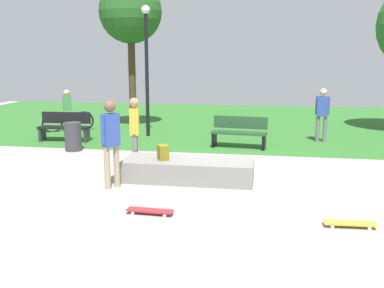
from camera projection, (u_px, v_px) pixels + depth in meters
ground_plane at (213, 170)px, 10.23m from camera, size 28.00×28.00×0.00m
grass_lawn at (235, 121)px, 17.83m from camera, size 26.60×12.28×0.01m
concrete_ledge at (189, 170)px, 9.35m from camera, size 2.80×1.07×0.45m
backpack_on_ledge at (163, 152)px, 9.28m from camera, size 0.31×0.34×0.32m
skater_performing_trick at (111, 137)px, 8.62m from camera, size 0.36×0.37×1.79m
skater_watching at (135, 128)px, 10.15m from camera, size 0.26×0.42×1.70m
skateboard_by_ledge at (150, 211)px, 7.33m from camera, size 0.81×0.23×0.08m
skateboard_spare at (350, 223)px, 6.77m from camera, size 0.81×0.24×0.08m
park_bench_far_left at (239, 131)px, 12.64m from camera, size 1.64×0.65×0.91m
park_bench_by_oak at (65, 126)px, 13.63m from camera, size 1.62×0.53×0.91m
tree_leaning_ash at (130, 13)px, 15.54m from camera, size 2.27×2.27×5.37m
lamp_post at (147, 58)px, 14.09m from camera, size 0.28×0.28×4.25m
trash_bin at (73, 137)px, 12.25m from camera, size 0.47×0.47×0.81m
pedestrian_with_backpack at (322, 110)px, 13.41m from camera, size 0.42×0.38×1.68m
cyclist_on_bicycle at (68, 114)px, 15.44m from camera, size 1.57×1.03×1.52m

